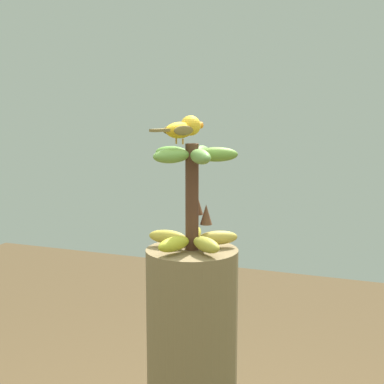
# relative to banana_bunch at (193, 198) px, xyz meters

# --- Properties ---
(banana_bunch) EXTENTS (0.28, 0.27, 0.31)m
(banana_bunch) POSITION_rel_banana_bunch_xyz_m (0.00, 0.00, 0.00)
(banana_bunch) COLOR #4C2D1E
(banana_bunch) RESTS_ON banana_tree
(perched_bird) EXTENTS (0.19, 0.10, 0.08)m
(perched_bird) POSITION_rel_banana_bunch_xyz_m (0.01, -0.02, 0.20)
(perched_bird) COLOR #C68933
(perched_bird) RESTS_ON banana_bunch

